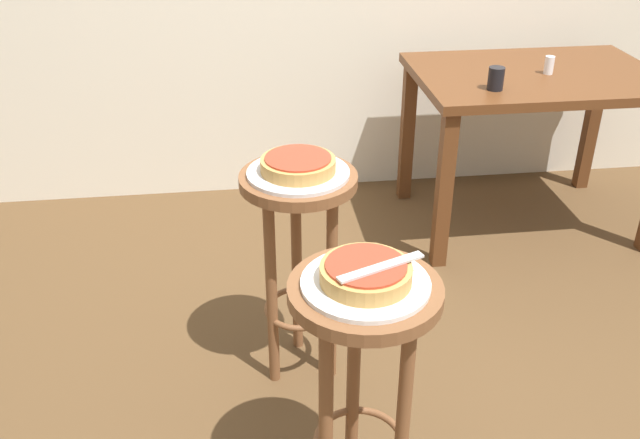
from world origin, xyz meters
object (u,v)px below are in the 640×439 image
stool_foreground (363,355)px  pizza_server_knife (381,267)px  serving_plate_foreground (365,283)px  serving_plate_middle (298,173)px  stool_middle (299,233)px  cup_near_edge (496,79)px  pizza_foreground (366,273)px  condiment_shaker (549,65)px  dining_table (534,96)px  pizza_middle (298,164)px

stool_foreground → pizza_server_knife: (0.03, -0.02, 0.26)m
stool_foreground → serving_plate_foreground: 0.21m
serving_plate_middle → stool_middle: bearing=0.0°
serving_plate_foreground → cup_near_edge: size_ratio=3.25×
pizza_foreground → condiment_shaker: (1.07, 1.48, -0.00)m
pizza_foreground → dining_table: (1.04, 1.51, -0.15)m
serving_plate_foreground → pizza_middle: (-0.09, 0.60, 0.03)m
dining_table → pizza_server_knife: size_ratio=4.79×
cup_near_edge → stool_middle: bearing=-140.9°
stool_foreground → stool_middle: size_ratio=1.00×
pizza_foreground → cup_near_edge: size_ratio=2.29×
stool_foreground → serving_plate_middle: 0.65m
stool_middle → serving_plate_middle: 0.21m
serving_plate_foreground → cup_near_edge: (0.77, 1.31, 0.03)m
pizza_foreground → dining_table: 1.84m
pizza_middle → condiment_shaker: (1.16, 0.88, -0.00)m
pizza_middle → condiment_shaker: size_ratio=2.97×
stool_foreground → pizza_foreground: pizza_foreground is taller
stool_foreground → dining_table: (1.04, 1.51, 0.09)m
serving_plate_middle → pizza_server_knife: pizza_server_knife is taller
pizza_middle → stool_foreground: bearing=-81.2°
pizza_foreground → pizza_middle: same height
stool_foreground → serving_plate_foreground: serving_plate_foreground is taller
pizza_middle → stool_middle: bearing=0.0°
cup_near_edge → stool_foreground: bearing=-120.5°
stool_middle → serving_plate_middle: size_ratio=2.38×
condiment_shaker → pizza_server_knife: bearing=-124.7°
serving_plate_middle → serving_plate_foreground: bearing=-81.2°
pizza_server_knife → pizza_middle: bearing=78.9°
pizza_foreground → stool_middle: (-0.09, 0.60, -0.24)m
stool_foreground → stool_middle: (-0.09, 0.60, 0.00)m
pizza_middle → serving_plate_middle: bearing=0.0°
serving_plate_middle → pizza_server_knife: size_ratio=1.42×
stool_foreground → pizza_foreground: (0.00, 0.00, 0.24)m
stool_foreground → condiment_shaker: (1.07, 1.48, 0.24)m
pizza_foreground → pizza_middle: (-0.09, 0.60, 0.00)m
stool_middle → stool_foreground: bearing=-81.2°
cup_near_edge → serving_plate_middle: bearing=-140.9°
pizza_foreground → pizza_middle: 0.61m
pizza_foreground → stool_middle: size_ratio=0.28×
stool_foreground → pizza_foreground: size_ratio=3.52×
pizza_middle → cup_near_edge: 1.11m
pizza_foreground → serving_plate_foreground: bearing=-90.0°
serving_plate_foreground → pizza_server_knife: pizza_server_knife is taller
pizza_server_knife → cup_near_edge: bearing=38.5°
pizza_foreground → pizza_middle: size_ratio=0.93×
serving_plate_foreground → pizza_middle: 0.61m
dining_table → stool_foreground: bearing=-124.5°
serving_plate_foreground → stool_middle: (-0.09, 0.60, -0.21)m
serving_plate_foreground → serving_plate_middle: 0.61m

